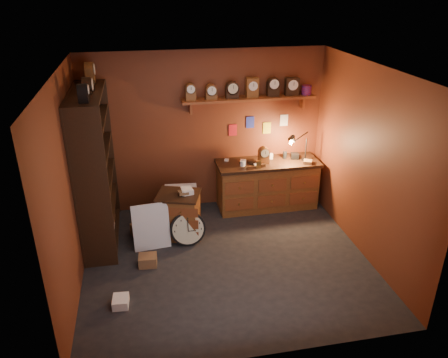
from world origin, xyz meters
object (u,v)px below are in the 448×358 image
workbench (267,182)px  shelving_unit (93,163)px  low_cabinet (179,213)px  big_round_clock (188,229)px

workbench → shelving_unit: bearing=-170.0°
workbench → low_cabinet: 1.74m
workbench → low_cabinet: bearing=-157.3°
shelving_unit → big_round_clock: shelving_unit is taller
shelving_unit → workbench: size_ratio=1.47×
shelving_unit → low_cabinet: size_ratio=3.18×
workbench → big_round_clock: bearing=-147.9°
workbench → low_cabinet: size_ratio=2.17×
shelving_unit → big_round_clock: 1.70m
workbench → big_round_clock: workbench is taller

